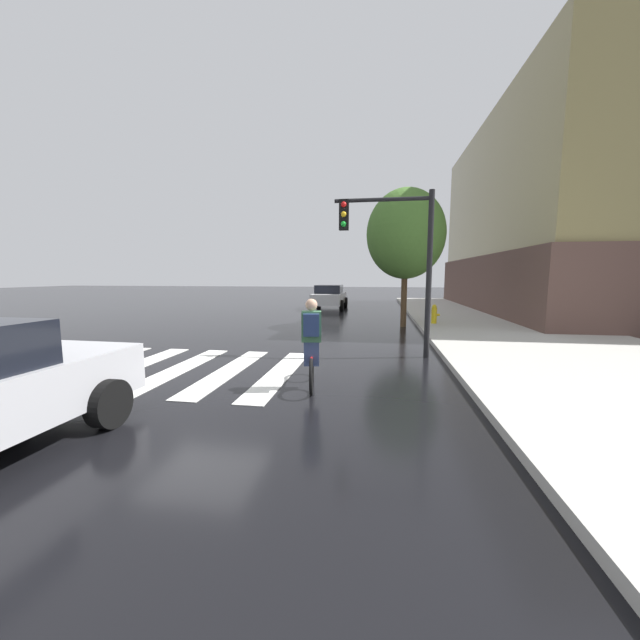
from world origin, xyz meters
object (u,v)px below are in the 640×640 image
cyclist (312,344)px  sedan_mid (329,296)px  fire_hydrant (434,314)px  traffic_light_near (396,246)px  street_tree_near (406,234)px

cyclist → sedan_mid: bearing=96.5°
fire_hydrant → traffic_light_near: bearing=-107.8°
sedan_mid → cyclist: bearing=-83.5°
cyclist → street_tree_near: (2.27, 8.70, 2.92)m
fire_hydrant → street_tree_near: street_tree_near is taller
street_tree_near → cyclist: bearing=-104.6°
sedan_mid → cyclist: (1.85, -16.36, 0.06)m
traffic_light_near → street_tree_near: (0.63, 5.74, 0.90)m
sedan_mid → street_tree_near: bearing=-61.7°
fire_hydrant → cyclist: bearing=-111.7°
sedan_mid → fire_hydrant: 9.26m
sedan_mid → cyclist: size_ratio=2.59×
traffic_light_near → fire_hydrant: (1.88, 5.86, -2.33)m
street_tree_near → traffic_light_near: bearing=-96.3°
sedan_mid → traffic_light_near: size_ratio=1.05×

